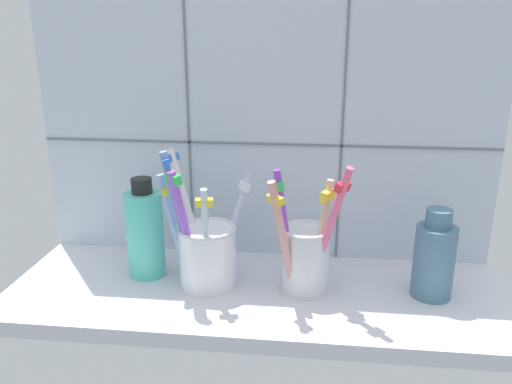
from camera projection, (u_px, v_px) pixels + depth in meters
counter_slab at (255, 296)px, 65.55cm from camera, size 64.00×22.00×2.00cm
tile_wall_back at (265, 116)px, 70.28cm from camera, size 64.00×2.20×45.00cm
toothbrush_cup_left at (205, 249)px, 65.09cm from camera, size 11.72×9.23×18.29cm
toothbrush_cup_right at (305, 254)px, 63.43cm from camera, size 9.96×8.12×17.64cm
ceramic_vase at (434, 258)px, 62.23cm from camera, size 4.97×4.97×11.50cm
soap_bottle at (145, 232)px, 67.46cm from camera, size 4.96×4.96×13.63cm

